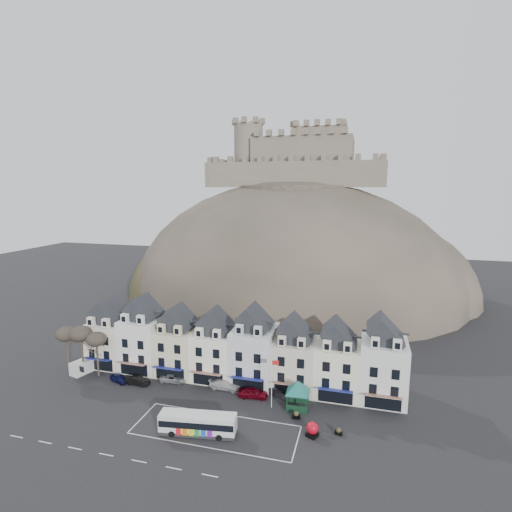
{
  "coord_description": "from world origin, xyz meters",
  "views": [
    {
      "loc": [
        20.08,
        -44.26,
        32.13
      ],
      "look_at": [
        1.43,
        24.0,
        19.83
      ],
      "focal_mm": 28.0,
      "sensor_mm": 36.0,
      "label": 1
    }
  ],
  "objects_px": {
    "bus_shelter": "(298,387)",
    "flagpole": "(272,380)",
    "car_white": "(225,384)",
    "car_maroon": "(253,393)",
    "car_navy": "(119,378)",
    "red_buoy": "(312,429)",
    "car_silver": "(173,378)",
    "bus": "(198,423)",
    "car_black": "(138,381)",
    "car_charcoal": "(279,392)",
    "white_van": "(85,365)"
  },
  "relations": [
    {
      "from": "bus_shelter",
      "to": "white_van",
      "type": "relative_size",
      "value": 1.27
    },
    {
      "from": "flagpole",
      "to": "white_van",
      "type": "xyz_separation_m",
      "value": [
        -34.36,
        2.67,
        -3.23
      ]
    },
    {
      "from": "bus",
      "to": "car_black",
      "type": "height_order",
      "value": "bus"
    },
    {
      "from": "car_black",
      "to": "car_charcoal",
      "type": "height_order",
      "value": "car_charcoal"
    },
    {
      "from": "car_navy",
      "to": "car_white",
      "type": "bearing_deg",
      "value": -62.96
    },
    {
      "from": "bus",
      "to": "car_black",
      "type": "xyz_separation_m",
      "value": [
        -14.92,
        9.7,
        -0.91
      ]
    },
    {
      "from": "car_navy",
      "to": "car_silver",
      "type": "xyz_separation_m",
      "value": [
        8.63,
        2.5,
        0.01
      ]
    },
    {
      "from": "bus_shelter",
      "to": "car_maroon",
      "type": "height_order",
      "value": "bus_shelter"
    },
    {
      "from": "bus_shelter",
      "to": "white_van",
      "type": "bearing_deg",
      "value": 174.22
    },
    {
      "from": "car_white",
      "to": "car_maroon",
      "type": "height_order",
      "value": "car_maroon"
    },
    {
      "from": "bus",
      "to": "white_van",
      "type": "xyz_separation_m",
      "value": [
        -26.4,
        11.45,
        -0.46
      ]
    },
    {
      "from": "white_van",
      "to": "car_navy",
      "type": "xyz_separation_m",
      "value": [
        8.05,
        -1.77,
        -0.5
      ]
    },
    {
      "from": "car_navy",
      "to": "car_white",
      "type": "xyz_separation_m",
      "value": [
        17.83,
        2.5,
        0.15
      ]
    },
    {
      "from": "bus_shelter",
      "to": "car_silver",
      "type": "relative_size",
      "value": 1.49
    },
    {
      "from": "car_navy",
      "to": "car_black",
      "type": "height_order",
      "value": "car_black"
    },
    {
      "from": "bus_shelter",
      "to": "car_navy",
      "type": "bearing_deg",
      "value": 176.88
    },
    {
      "from": "red_buoy",
      "to": "car_navy",
      "type": "distance_m",
      "value": 33.52
    },
    {
      "from": "bus_shelter",
      "to": "car_white",
      "type": "relative_size",
      "value": 1.26
    },
    {
      "from": "red_buoy",
      "to": "car_silver",
      "type": "distance_m",
      "value": 25.82
    },
    {
      "from": "bus_shelter",
      "to": "red_buoy",
      "type": "height_order",
      "value": "bus_shelter"
    },
    {
      "from": "flagpole",
      "to": "car_navy",
      "type": "bearing_deg",
      "value": 178.03
    },
    {
      "from": "car_black",
      "to": "car_white",
      "type": "xyz_separation_m",
      "value": [
        14.4,
        2.48,
        0.11
      ]
    },
    {
      "from": "flagpole",
      "to": "car_maroon",
      "type": "xyz_separation_m",
      "value": [
        -3.5,
        2.01,
        -3.57
      ]
    },
    {
      "from": "bus_shelter",
      "to": "car_charcoal",
      "type": "xyz_separation_m",
      "value": [
        -3.26,
        2.5,
        -2.63
      ]
    },
    {
      "from": "red_buoy",
      "to": "car_silver",
      "type": "height_order",
      "value": "red_buoy"
    },
    {
      "from": "bus_shelter",
      "to": "flagpole",
      "type": "xyz_separation_m",
      "value": [
        -3.65,
        -0.91,
        1.03
      ]
    },
    {
      "from": "white_van",
      "to": "car_white",
      "type": "xyz_separation_m",
      "value": [
        25.88,
        0.73,
        -0.35
      ]
    },
    {
      "from": "car_maroon",
      "to": "car_black",
      "type": "bearing_deg",
      "value": 87.8
    },
    {
      "from": "white_van",
      "to": "car_black",
      "type": "height_order",
      "value": "white_van"
    },
    {
      "from": "white_van",
      "to": "car_white",
      "type": "bearing_deg",
      "value": 17.29
    },
    {
      "from": "white_van",
      "to": "bus_shelter",
      "type": "bearing_deg",
      "value": 13.01
    },
    {
      "from": "car_charcoal",
      "to": "white_van",
      "type": "bearing_deg",
      "value": 115.77
    },
    {
      "from": "car_maroon",
      "to": "car_charcoal",
      "type": "xyz_separation_m",
      "value": [
        3.89,
        1.4,
        -0.08
      ]
    },
    {
      "from": "car_white",
      "to": "bus",
      "type": "bearing_deg",
      "value": -174.61
    },
    {
      "from": "white_van",
      "to": "car_black",
      "type": "xyz_separation_m",
      "value": [
        11.48,
        -1.75,
        -0.46
      ]
    },
    {
      "from": "flagpole",
      "to": "car_silver",
      "type": "bearing_deg",
      "value": 169.1
    },
    {
      "from": "bus",
      "to": "car_white",
      "type": "relative_size",
      "value": 1.94
    },
    {
      "from": "bus_shelter",
      "to": "bus",
      "type": "bearing_deg",
      "value": -143.32
    },
    {
      "from": "flagpole",
      "to": "white_van",
      "type": "distance_m",
      "value": 34.62
    },
    {
      "from": "bus",
      "to": "car_silver",
      "type": "distance_m",
      "value": 15.61
    },
    {
      "from": "red_buoy",
      "to": "car_silver",
      "type": "bearing_deg",
      "value": 160.24
    },
    {
      "from": "bus_shelter",
      "to": "car_maroon",
      "type": "bearing_deg",
      "value": 168.12
    },
    {
      "from": "red_buoy",
      "to": "car_black",
      "type": "bearing_deg",
      "value": 168.04
    },
    {
      "from": "bus_shelter",
      "to": "car_navy",
      "type": "height_order",
      "value": "bus_shelter"
    },
    {
      "from": "flagpole",
      "to": "car_navy",
      "type": "relative_size",
      "value": 2.08
    },
    {
      "from": "white_van",
      "to": "car_black",
      "type": "bearing_deg",
      "value": 6.99
    },
    {
      "from": "car_white",
      "to": "car_maroon",
      "type": "relative_size",
      "value": 1.16
    },
    {
      "from": "flagpole",
      "to": "car_charcoal",
      "type": "relative_size",
      "value": 1.8
    },
    {
      "from": "car_black",
      "to": "car_charcoal",
      "type": "relative_size",
      "value": 0.95
    },
    {
      "from": "car_black",
      "to": "car_charcoal",
      "type": "xyz_separation_m",
      "value": [
        23.28,
        2.48,
        0.03
      ]
    }
  ]
}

